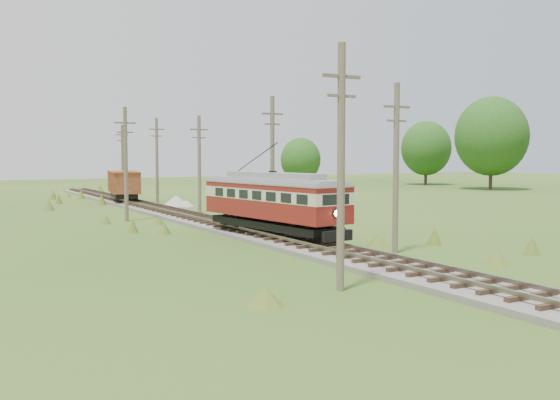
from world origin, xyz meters
TOP-DOWN VIEW (x-y plane):
  - railbed_main at (0.00, 34.00)m, footprint 3.60×96.00m
  - streetcar at (0.00, 25.02)m, footprint 3.99×11.42m
  - gondola at (0.00, 57.65)m, footprint 4.11×8.69m
  - gravel_pile at (3.64, 51.39)m, footprint 2.95×3.13m
  - utility_pole_r_2 at (3.30, 18.00)m, footprint 1.60×0.30m
  - utility_pole_r_3 at (3.20, 31.00)m, footprint 1.60×0.30m
  - utility_pole_r_4 at (3.00, 44.00)m, footprint 1.60×0.30m
  - utility_pole_r_5 at (3.40, 57.00)m, footprint 1.60×0.30m
  - utility_pole_r_6 at (3.20, 70.00)m, footprint 1.60×0.30m
  - utility_pole_l_a at (-4.20, 12.00)m, footprint 1.60×0.30m
  - utility_pole_l_b at (-4.50, 40.00)m, footprint 1.60×0.30m
  - tree_right_4 at (54.00, 58.00)m, footprint 10.50×10.50m
  - tree_right_5 at (56.00, 74.00)m, footprint 8.40×8.40m
  - tree_mid_b at (30.00, 72.00)m, footprint 5.88×5.88m

SIDE VIEW (x-z plane):
  - railbed_main at x=0.00m, z-range -0.09..0.48m
  - gravel_pile at x=3.64m, z-range -0.03..1.04m
  - gondola at x=0.00m, z-range 0.67..3.44m
  - streetcar at x=0.00m, z-range -0.13..5.04m
  - utility_pole_r_4 at x=3.00m, z-range 0.12..8.52m
  - tree_mid_b at x=30.00m, z-range 0.54..8.12m
  - utility_pole_r_2 at x=3.30m, z-range 0.12..8.72m
  - utility_pole_l_b at x=-4.50m, z-range 0.12..8.72m
  - utility_pole_r_6 at x=3.20m, z-range 0.12..8.82m
  - utility_pole_r_5 at x=3.40m, z-range 0.13..9.03m
  - utility_pole_r_3 at x=3.20m, z-range 0.13..9.13m
  - utility_pole_l_a at x=-4.20m, z-range 0.13..9.13m
  - tree_right_5 at x=56.00m, z-range 0.78..11.60m
  - tree_right_4 at x=54.00m, z-range 0.98..14.51m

